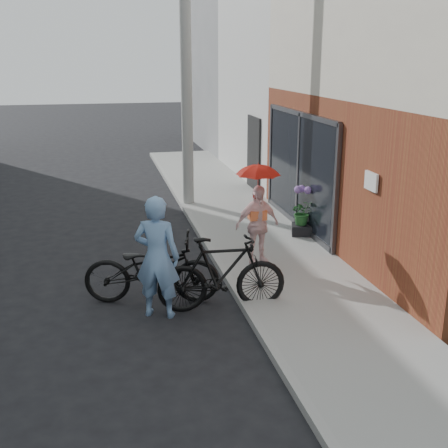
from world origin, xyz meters
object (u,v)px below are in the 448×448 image
object	(u,v)px
kimono_woman	(257,225)
bike_left	(152,269)
utility_pole	(186,67)
officer	(157,257)
bike_right	(222,274)
planter	(302,229)

from	to	relation	value
kimono_woman	bike_left	bearing A→B (deg)	-165.85
utility_pole	officer	size ratio (longest dim) A/B	3.76
bike_right	planter	world-z (taller)	bike_right
utility_pole	kimono_woman	world-z (taller)	utility_pole
utility_pole	kimono_woman	xyz separation A→B (m)	(0.49, -4.65, -2.65)
officer	bike_left	world-z (taller)	officer
kimono_woman	planter	world-z (taller)	kimono_woman
officer	kimono_woman	world-z (taller)	officer
utility_pole	bike_right	xyz separation A→B (m)	(-0.50, -6.17, -2.91)
officer	bike_right	xyz separation A→B (m)	(0.97, -0.02, -0.34)
bike_right	officer	bearing A→B (deg)	92.51
utility_pole	bike_left	size ratio (longest dim) A/B	3.29
bike_right	utility_pole	bearing A→B (deg)	-1.11
officer	bike_right	world-z (taller)	officer
bike_right	planter	size ratio (longest dim) A/B	4.74
officer	kimono_woman	xyz separation A→B (m)	(1.96, 1.51, -0.08)
bike_right	bike_left	bearing A→B (deg)	66.25
bike_left	bike_right	distance (m)	1.14
officer	planter	size ratio (longest dim) A/B	4.47
bike_left	planter	xyz separation A→B (m)	(3.41, 2.44, -0.33)
bike_left	bike_right	size ratio (longest dim) A/B	1.08
planter	bike_left	bearing A→B (deg)	-144.45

